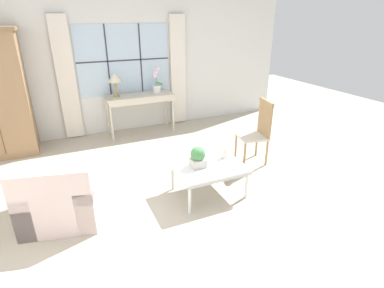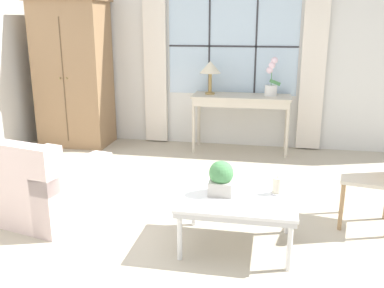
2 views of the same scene
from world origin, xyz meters
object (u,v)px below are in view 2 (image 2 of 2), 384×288
(armchair_upholstered, at_px, (47,189))
(pillar_candle, at_px, (277,186))
(console_table, at_px, (242,102))
(potted_plant_small, at_px, (221,178))
(armoire, at_px, (74,73))
(side_chair_wooden, at_px, (382,165))
(coffee_table, at_px, (238,202))
(table_lamp, at_px, (210,68))
(potted_orchid, at_px, (271,81))

(armchair_upholstered, bearing_deg, pillar_candle, -3.78)
(console_table, xyz_separation_m, potted_plant_small, (0.05, -2.65, -0.15))
(armoire, height_order, side_chair_wooden, armoire)
(armoire, relative_size, coffee_table, 2.28)
(console_table, relative_size, table_lamp, 2.94)
(armchair_upholstered, height_order, side_chair_wooden, side_chair_wooden)
(potted_plant_small, bearing_deg, potted_orchid, 82.72)
(side_chair_wooden, bearing_deg, potted_orchid, 114.49)
(armchair_upholstered, relative_size, side_chair_wooden, 1.04)
(side_chair_wooden, bearing_deg, coffee_table, -154.18)
(coffee_table, bearing_deg, pillar_candle, 21.88)
(armchair_upholstered, bearing_deg, coffee_table, -8.21)
(potted_orchid, bearing_deg, armoire, -177.73)
(table_lamp, height_order, potted_orchid, potted_orchid)
(console_table, height_order, table_lamp, table_lamp)
(potted_orchid, distance_m, coffee_table, 2.82)
(armchair_upholstered, bearing_deg, potted_plant_small, -7.39)
(side_chair_wooden, height_order, pillar_candle, side_chair_wooden)
(console_table, distance_m, coffee_table, 2.72)
(coffee_table, distance_m, potted_plant_small, 0.23)
(armoire, xyz_separation_m, potted_plant_small, (2.48, -2.59, -0.49))
(armoire, bearing_deg, side_chair_wooden, -28.36)
(armoire, xyz_separation_m, console_table, (2.43, 0.05, -0.35))
(console_table, bearing_deg, pillar_candle, -79.19)
(table_lamp, xyz_separation_m, potted_plant_small, (0.49, -2.67, -0.59))
(side_chair_wooden, bearing_deg, armchair_upholstered, -174.01)
(potted_plant_small, bearing_deg, table_lamp, 100.41)
(table_lamp, bearing_deg, armoire, -177.70)
(armoire, relative_size, table_lamp, 4.60)
(armoire, bearing_deg, armchair_upholstered, -71.23)
(armchair_upholstered, bearing_deg, table_lamp, 64.29)
(table_lamp, bearing_deg, pillar_candle, -70.17)
(armoire, distance_m, side_chair_wooden, 4.36)
(coffee_table, height_order, potted_plant_small, potted_plant_small)
(coffee_table, relative_size, pillar_candle, 6.02)
(side_chair_wooden, relative_size, coffee_table, 1.13)
(potted_plant_small, bearing_deg, pillar_candle, 9.86)
(coffee_table, bearing_deg, potted_orchid, 85.74)
(potted_plant_small, bearing_deg, coffee_table, -17.59)
(armchair_upholstered, relative_size, pillar_candle, 7.07)
(coffee_table, xyz_separation_m, pillar_candle, (0.30, 0.12, 0.11))
(potted_orchid, relative_size, side_chair_wooden, 0.51)
(console_table, xyz_separation_m, pillar_candle, (0.49, -2.57, -0.22))
(potted_orchid, xyz_separation_m, armchair_upholstered, (-2.02, -2.49, -0.74))
(potted_orchid, height_order, coffee_table, potted_orchid)
(table_lamp, relative_size, side_chair_wooden, 0.44)
(table_lamp, distance_m, potted_orchid, 0.85)
(pillar_candle, bearing_deg, potted_orchid, 92.16)
(console_table, bearing_deg, table_lamp, 176.67)
(coffee_table, bearing_deg, potted_plant_small, 162.41)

